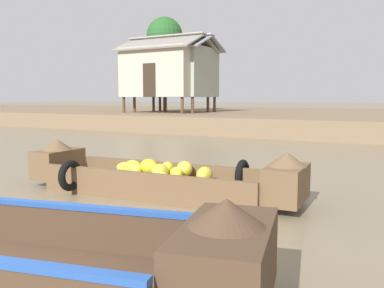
{
  "coord_description": "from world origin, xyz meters",
  "views": [
    {
      "loc": [
        3.63,
        -2.08,
        1.6
      ],
      "look_at": [
        -0.57,
        5.44,
        0.64
      ],
      "focal_mm": 38.49,
      "sensor_mm": 36.0,
      "label": 1
    }
  ],
  "objects": [
    {
      "name": "stilt_house_left",
      "position": [
        -9.32,
        18.07,
        3.11
      ],
      "size": [
        4.97,
        3.87,
        4.37
      ],
      "color": "#4C3826",
      "rests_on": "riverbank_strip"
    },
    {
      "name": "stilt_house_mid_left",
      "position": [
        -9.13,
        18.69,
        3.14
      ],
      "size": [
        4.99,
        3.59,
        4.36
      ],
      "color": "#4C3826",
      "rests_on": "riverbank_strip"
    },
    {
      "name": "banana_boat",
      "position": [
        -0.17,
        3.52,
        0.29
      ],
      "size": [
        4.9,
        1.97,
        0.84
      ],
      "color": "brown",
      "rests_on": "ground"
    },
    {
      "name": "palm_tree_near",
      "position": [
        -10.6,
        19.89,
        5.44
      ],
      "size": [
        2.24,
        2.24,
        5.82
      ],
      "color": "brown",
      "rests_on": "riverbank_strip"
    },
    {
      "name": "ground_plane",
      "position": [
        0.0,
        10.0,
        0.0
      ],
      "size": [
        300.0,
        300.0,
        0.0
      ],
      "primitive_type": "plane",
      "color": "#7A6B51"
    },
    {
      "name": "riverbank_strip",
      "position": [
        0.0,
        23.34,
        0.4
      ],
      "size": [
        160.0,
        20.0,
        0.8
      ],
      "primitive_type": "cube",
      "color": "#756047",
      "rests_on": "ground"
    }
  ]
}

